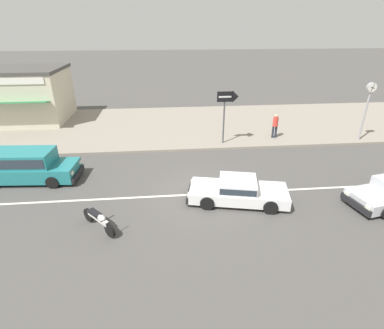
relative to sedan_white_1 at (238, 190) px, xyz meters
name	(u,v)px	position (x,y,z in m)	size (l,w,h in m)	color
ground_plane	(204,194)	(-1.37, 0.72, -0.53)	(160.00, 160.00, 0.00)	#4C4947
lane_centre_stripe	(204,194)	(-1.37, 0.72, -0.53)	(50.40, 0.14, 0.01)	silver
kerb_strip	(187,125)	(-1.37, 10.82, -0.46)	(68.00, 10.00, 0.15)	gray
sedan_white_1	(238,190)	(0.00, 0.00, 0.00)	(4.55, 2.52, 1.06)	white
minivan_teal_3	(24,165)	(-9.95, 2.92, 0.31)	(4.90, 2.09, 1.56)	teal
motorcycle_0	(98,219)	(-5.67, -1.42, -0.11)	(1.43, 1.53, 0.80)	black
street_clock	(369,99)	(9.63, 6.35, 2.32)	(0.61, 0.22, 3.69)	#9E9EA3
arrow_signboard	(233,100)	(1.11, 6.64, 2.39)	(1.31, 0.68, 3.30)	#4C4C51
pedestrian_near_clock	(275,124)	(4.22, 7.28, 0.55)	(0.34, 0.34, 1.61)	#232838
shopfront_mid_block	(28,94)	(-13.37, 13.13, 1.60)	(5.58, 5.99, 3.96)	beige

